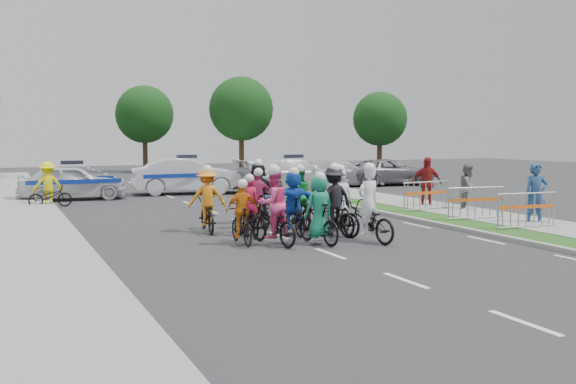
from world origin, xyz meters
name	(u,v)px	position (x,y,z in m)	size (l,w,h in m)	color
ground	(330,254)	(0.00, 0.00, 0.00)	(90.00, 90.00, 0.00)	#28282B
curb_right	(393,215)	(5.10, 5.00, 0.06)	(0.20, 60.00, 0.12)	gray
grass_strip	(411,214)	(5.80, 5.00, 0.06)	(1.20, 60.00, 0.11)	#184A17
sidewalk_right	(453,211)	(7.60, 5.00, 0.07)	(2.40, 60.00, 0.13)	gray
sidewalk_left	(19,238)	(-6.50, 5.00, 0.07)	(3.00, 60.00, 0.13)	gray
rider_0	(367,216)	(1.69, 1.13, 0.67)	(1.00, 2.09, 2.05)	black
rider_1	(319,216)	(0.37, 1.30, 0.72)	(0.83, 1.80, 1.84)	black
rider_2	(273,215)	(-0.71, 1.71, 0.75)	(1.02, 2.08, 2.03)	black
rider_3	(242,219)	(-1.41, 2.07, 0.65)	(0.85, 1.60, 1.66)	black
rider_4	(333,207)	(1.45, 2.53, 0.77)	(1.17, 2.01, 1.99)	black
rider_5	(293,207)	(0.38, 2.87, 0.79)	(1.52, 1.81, 1.88)	black
rider_6	(249,215)	(-0.75, 3.30, 0.57)	(0.69, 1.70, 1.70)	black
rider_7	(339,204)	(2.07, 3.33, 0.74)	(0.86, 1.86, 1.90)	black
rider_8	(299,204)	(1.14, 4.10, 0.70)	(0.83, 1.89, 1.89)	black
rider_9	(257,205)	(-0.03, 4.45, 0.69)	(0.91, 1.72, 1.79)	black
rider_10	(207,206)	(-1.57, 4.45, 0.74)	(1.13, 1.94, 1.91)	black
rider_11	(258,197)	(0.38, 5.44, 0.84)	(1.65, 1.96, 2.01)	black
police_car_0	(72,182)	(-4.06, 15.43, 0.75)	(1.77, 4.41, 1.50)	silver
police_car_1	(187,176)	(1.10, 16.06, 0.83)	(1.76, 5.04, 1.66)	silver
police_car_2	(294,175)	(6.12, 15.07, 0.82)	(2.29, 5.62, 1.63)	silver
civilian_sedan	(340,173)	(9.63, 16.80, 0.71)	(1.99, 4.89, 1.42)	#BCBCC1
civilian_suv	(389,172)	(12.56, 16.53, 0.71)	(2.34, 5.08, 1.41)	slate
spectator_0	(536,194)	(7.86, 1.50, 0.95)	(0.69, 0.45, 1.90)	navy
spectator_1	(468,188)	(8.34, 5.11, 0.86)	(0.83, 0.65, 1.72)	slate
spectator_2	(426,183)	(7.68, 6.67, 0.96)	(1.12, 0.47, 1.92)	maroon
marshal_hiviz	(48,184)	(-5.19, 13.20, 0.86)	(1.10, 0.64, 1.71)	#FFF30D
barrier_0	(526,212)	(6.70, 0.70, 0.56)	(2.00, 0.50, 1.12)	#A5A8AD
barrier_1	(475,205)	(6.70, 2.83, 0.56)	(2.00, 0.50, 1.12)	#A5A8AD
barrier_2	(426,197)	(6.70, 5.39, 0.56)	(2.00, 0.50, 1.12)	#A5A8AD
cone_0	(332,198)	(4.66, 8.51, 0.34)	(0.40, 0.40, 0.70)	#F24C0C
cone_1	(323,188)	(6.33, 12.45, 0.34)	(0.40, 0.40, 0.70)	#F24C0C
parked_bike	(50,196)	(-5.13, 12.91, 0.42)	(0.55, 1.58, 0.83)	black
tree_1	(241,109)	(9.00, 30.00, 4.54)	(4.55, 4.55, 6.82)	#382619
tree_2	(380,119)	(18.00, 26.00, 3.83)	(3.85, 3.85, 5.77)	#382619
tree_4	(144,115)	(3.00, 34.00, 4.19)	(4.20, 4.20, 6.30)	#382619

